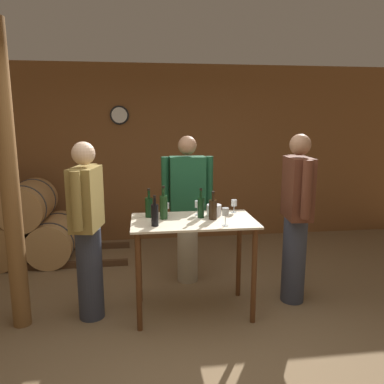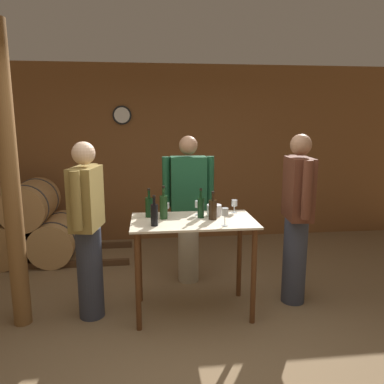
% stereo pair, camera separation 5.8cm
% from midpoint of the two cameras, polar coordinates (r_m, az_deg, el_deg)
% --- Properties ---
extents(ground_plane, '(14.00, 14.00, 0.00)m').
position_cam_midpoint_polar(ground_plane, '(3.45, -0.05, -22.21)').
color(ground_plane, brown).
extents(back_wall, '(8.40, 0.08, 2.70)m').
position_cam_midpoint_polar(back_wall, '(5.85, -3.86, 5.78)').
color(back_wall, brown).
rests_on(back_wall, ground_plane).
extents(barrel_rack, '(3.19, 0.86, 1.09)m').
position_cam_midpoint_polar(barrel_rack, '(5.57, -26.72, -4.81)').
color(barrel_rack, '#4C331E').
rests_on(barrel_rack, ground_plane).
extents(tasting_table, '(1.18, 0.67, 0.95)m').
position_cam_midpoint_polar(tasting_table, '(3.63, -0.25, -7.06)').
color(tasting_table, beige).
rests_on(tasting_table, ground_plane).
extents(wooden_post, '(0.16, 0.16, 2.70)m').
position_cam_midpoint_polar(wooden_post, '(3.63, -26.47, 1.34)').
color(wooden_post, brown).
rests_on(wooden_post, ground_plane).
extents(wine_bottle_far_left, '(0.07, 0.07, 0.28)m').
position_cam_midpoint_polar(wine_bottle_far_left, '(3.67, -7.02, -2.23)').
color(wine_bottle_far_left, black).
rests_on(wine_bottle_far_left, tasting_table).
extents(wine_bottle_left, '(0.07, 0.07, 0.28)m').
position_cam_midpoint_polar(wine_bottle_left, '(3.36, -6.18, -3.38)').
color(wine_bottle_left, black).
rests_on(wine_bottle_left, tasting_table).
extents(wine_bottle_center, '(0.07, 0.07, 0.32)m').
position_cam_midpoint_polar(wine_bottle_center, '(3.59, -4.81, -2.22)').
color(wine_bottle_center, '#193819').
rests_on(wine_bottle_center, tasting_table).
extents(wine_bottle_right, '(0.06, 0.06, 0.29)m').
position_cam_midpoint_polar(wine_bottle_right, '(3.62, 0.89, -2.22)').
color(wine_bottle_right, black).
rests_on(wine_bottle_right, tasting_table).
extents(wine_bottle_far_right, '(0.08, 0.08, 0.27)m').
position_cam_midpoint_polar(wine_bottle_far_right, '(3.56, 2.74, -2.61)').
color(wine_bottle_far_right, black).
rests_on(wine_bottle_far_right, tasting_table).
extents(wine_glass_near_left, '(0.07, 0.07, 0.13)m').
position_cam_midpoint_polar(wine_glass_near_left, '(3.72, -4.48, -2.14)').
color(wine_glass_near_left, silver).
rests_on(wine_glass_near_left, tasting_table).
extents(wine_glass_near_center, '(0.06, 0.06, 0.14)m').
position_cam_midpoint_polar(wine_glass_near_center, '(3.73, 0.43, -1.97)').
color(wine_glass_near_center, silver).
rests_on(wine_glass_near_center, tasting_table).
extents(wine_glass_near_right, '(0.06, 0.06, 0.16)m').
position_cam_midpoint_polar(wine_glass_near_right, '(3.36, 4.63, -3.15)').
color(wine_glass_near_right, silver).
rests_on(wine_glass_near_right, tasting_table).
extents(wine_glass_far_side, '(0.06, 0.06, 0.13)m').
position_cam_midpoint_polar(wine_glass_far_side, '(3.84, 5.99, -1.75)').
color(wine_glass_far_side, silver).
rests_on(wine_glass_far_side, tasting_table).
extents(ice_bucket, '(0.15, 0.15, 0.11)m').
position_cam_midpoint_polar(ice_bucket, '(3.73, 2.93, -2.75)').
color(ice_bucket, silver).
rests_on(ice_bucket, tasting_table).
extents(person_host, '(0.25, 0.59, 1.75)m').
position_cam_midpoint_polar(person_host, '(3.94, 15.20, -3.47)').
color(person_host, '#333847').
rests_on(person_host, ground_plane).
extents(person_visitor_with_scarf, '(0.59, 0.24, 1.71)m').
position_cam_midpoint_polar(person_visitor_with_scarf, '(4.30, -1.09, -2.19)').
color(person_visitor_with_scarf, '#B7AD93').
rests_on(person_visitor_with_scarf, ground_plane).
extents(person_visitor_bearded, '(0.29, 0.58, 1.69)m').
position_cam_midpoint_polar(person_visitor_bearded, '(3.63, -16.09, -5.29)').
color(person_visitor_bearded, '#333847').
rests_on(person_visitor_bearded, ground_plane).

